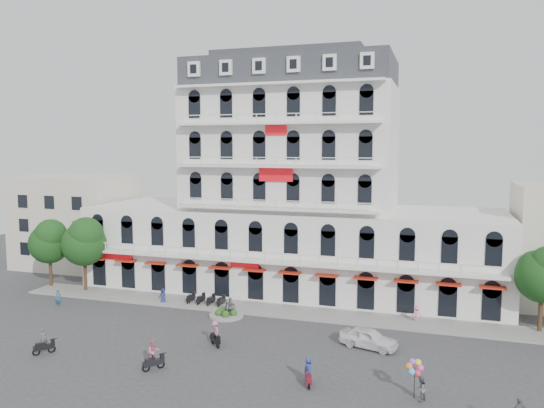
{
  "coord_description": "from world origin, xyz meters",
  "views": [
    {
      "loc": [
        15.4,
        -38.37,
        15.62
      ],
      "look_at": [
        0.19,
        10.0,
        10.25
      ],
      "focal_mm": 35.0,
      "sensor_mm": 36.0,
      "label": 1
    }
  ],
  "objects_px": {
    "rider_east": "(308,372)",
    "balloon_vendor": "(418,380)",
    "parked_car": "(369,338)",
    "rider_southwest": "(153,354)",
    "rider_center": "(215,333)",
    "rider_west": "(44,343)"
  },
  "relations": [
    {
      "from": "rider_southwest",
      "to": "balloon_vendor",
      "type": "distance_m",
      "value": 18.02
    },
    {
      "from": "rider_west",
      "to": "balloon_vendor",
      "type": "relative_size",
      "value": 0.83
    },
    {
      "from": "parked_car",
      "to": "balloon_vendor",
      "type": "xyz_separation_m",
      "value": [
        4.04,
        -7.84,
        0.51
      ]
    },
    {
      "from": "parked_car",
      "to": "rider_east",
      "type": "relative_size",
      "value": 2.35
    },
    {
      "from": "rider_east",
      "to": "balloon_vendor",
      "type": "relative_size",
      "value": 0.79
    },
    {
      "from": "rider_west",
      "to": "balloon_vendor",
      "type": "xyz_separation_m",
      "value": [
        27.45,
        0.9,
        0.4
      ]
    },
    {
      "from": "balloon_vendor",
      "to": "rider_southwest",
      "type": "bearing_deg",
      "value": -176.92
    },
    {
      "from": "rider_southwest",
      "to": "balloon_vendor",
      "type": "bearing_deg",
      "value": -49.11
    },
    {
      "from": "rider_west",
      "to": "rider_southwest",
      "type": "bearing_deg",
      "value": -51.24
    },
    {
      "from": "rider_southwest",
      "to": "rider_center",
      "type": "xyz_separation_m",
      "value": [
        2.32,
        5.49,
        -0.09
      ]
    },
    {
      "from": "rider_west",
      "to": "rider_east",
      "type": "xyz_separation_m",
      "value": [
        20.46,
        0.81,
        0.04
      ]
    },
    {
      "from": "rider_west",
      "to": "rider_southwest",
      "type": "height_order",
      "value": "rider_southwest"
    },
    {
      "from": "rider_east",
      "to": "rider_center",
      "type": "distance_m",
      "value": 9.83
    },
    {
      "from": "rider_center",
      "to": "rider_west",
      "type": "bearing_deg",
      "value": -110.15
    },
    {
      "from": "parked_car",
      "to": "rider_southwest",
      "type": "bearing_deg",
      "value": 137.26
    },
    {
      "from": "rider_east",
      "to": "rider_west",
      "type": "bearing_deg",
      "value": 73.31
    },
    {
      "from": "rider_center",
      "to": "balloon_vendor",
      "type": "height_order",
      "value": "balloon_vendor"
    },
    {
      "from": "rider_southwest",
      "to": "rider_center",
      "type": "distance_m",
      "value": 5.97
    },
    {
      "from": "parked_car",
      "to": "rider_east",
      "type": "bearing_deg",
      "value": 174.56
    },
    {
      "from": "rider_southwest",
      "to": "balloon_vendor",
      "type": "height_order",
      "value": "balloon_vendor"
    },
    {
      "from": "rider_southwest",
      "to": "rider_east",
      "type": "bearing_deg",
      "value": -47.59
    },
    {
      "from": "parked_car",
      "to": "balloon_vendor",
      "type": "height_order",
      "value": "balloon_vendor"
    }
  ]
}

